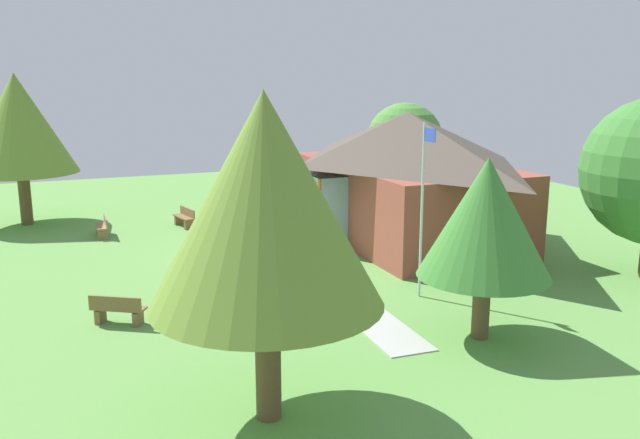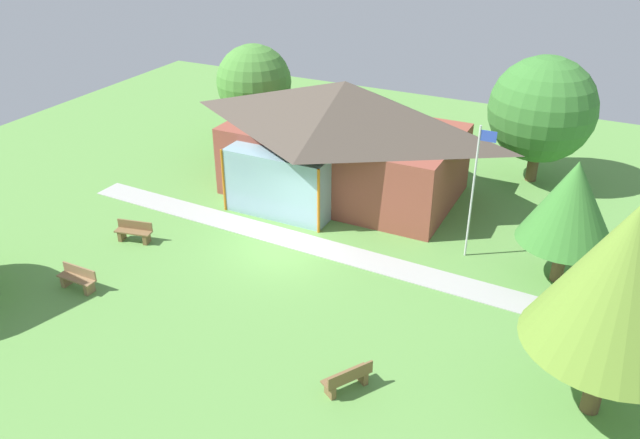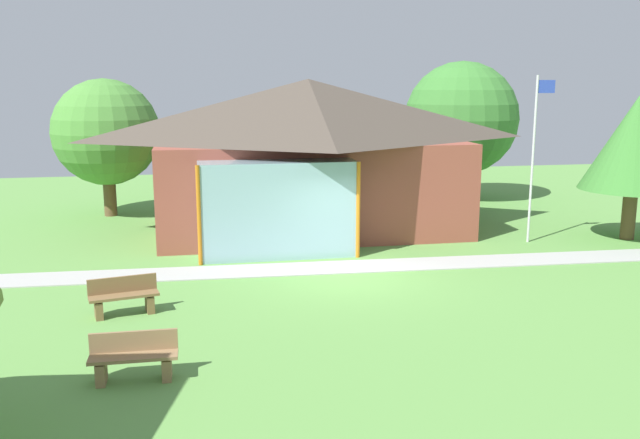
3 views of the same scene
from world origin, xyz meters
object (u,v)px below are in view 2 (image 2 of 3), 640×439
at_px(bench_mid_left, 134,232).
at_px(tree_east_hedge, 571,203).
at_px(tree_far_east, 624,277).
at_px(tree_behind_pavilion_left, 254,82).
at_px(flagpole, 474,187).
at_px(pavilion, 342,137).
at_px(tree_behind_pavilion_right, 542,110).
at_px(bench_front_right, 348,379).
at_px(bench_front_left, 78,279).

relative_size(bench_mid_left, tree_east_hedge, 0.33).
height_order(tree_far_east, tree_behind_pavilion_left, tree_far_east).
xyz_separation_m(flagpole, tree_behind_pavilion_left, (-13.87, 7.16, 0.28)).
height_order(pavilion, tree_far_east, tree_far_east).
height_order(pavilion, flagpole, flagpole).
xyz_separation_m(tree_east_hedge, tree_far_east, (1.83, -6.31, 1.21)).
height_order(tree_behind_pavilion_right, tree_far_east, tree_far_east).
relative_size(tree_east_hedge, tree_far_east, 0.73).
relative_size(bench_mid_left, tree_behind_pavilion_right, 0.26).
height_order(pavilion, tree_behind_pavilion_left, tree_behind_pavilion_left).
relative_size(tree_east_hedge, tree_behind_pavilion_right, 0.78).
relative_size(tree_behind_pavilion_right, tree_far_east, 0.94).
bearing_deg(tree_behind_pavilion_left, pavilion, -29.97).
height_order(pavilion, tree_east_hedge, pavilion).
height_order(bench_mid_left, tree_behind_pavilion_left, tree_behind_pavilion_left).
bearing_deg(tree_east_hedge, bench_front_right, -117.55).
bearing_deg(pavilion, bench_front_left, -113.55).
bearing_deg(pavilion, bench_mid_left, -124.75).
xyz_separation_m(pavilion, tree_behind_pavilion_left, (-7.08, 4.09, 0.51)).
bearing_deg(pavilion, bench_front_right, -64.34).
bearing_deg(bench_front_left, tree_behind_pavilion_left, -81.93).
relative_size(bench_front_left, bench_front_right, 1.00).
bearing_deg(bench_front_left, pavilion, -113.15).
xyz_separation_m(bench_front_left, tree_east_hedge, (15.17, 8.16, 2.75)).
relative_size(pavilion, bench_front_left, 7.45).
relative_size(flagpole, bench_front_right, 3.53).
distance_m(bench_front_left, tree_behind_pavilion_left, 15.93).
height_order(bench_mid_left, tree_east_hedge, tree_east_hedge).
distance_m(bench_mid_left, tree_behind_pavilion_left, 12.42).
height_order(tree_east_hedge, tree_far_east, tree_far_east).
bearing_deg(tree_far_east, bench_mid_left, 174.48).
bearing_deg(tree_east_hedge, pavilion, 162.07).
distance_m(bench_front_right, tree_far_east, 7.79).
bearing_deg(tree_behind_pavilion_right, tree_far_east, -73.89).
xyz_separation_m(pavilion, bench_front_left, (-4.99, -11.45, -2.30)).
bearing_deg(bench_front_right, pavilion, 57.65).
distance_m(flagpole, tree_far_east, 8.48).
distance_m(tree_east_hedge, tree_far_east, 6.68).
height_order(bench_front_left, tree_behind_pavilion_right, tree_behind_pavilion_right).
xyz_separation_m(pavilion, bench_front_right, (5.70, -11.87, -2.30)).
distance_m(bench_front_left, bench_mid_left, 3.58).
bearing_deg(bench_mid_left, tree_east_hedge, -175.85).
distance_m(flagpole, bench_front_left, 14.67).
bearing_deg(bench_front_left, tree_behind_pavilion_right, -126.87).
xyz_separation_m(tree_behind_pavilion_right, tree_behind_pavilion_left, (-14.80, -1.16, -0.33)).
bearing_deg(tree_behind_pavilion_left, bench_mid_left, -82.41).
distance_m(bench_front_right, tree_behind_pavilion_left, 20.64).
relative_size(flagpole, bench_front_left, 3.53).
bearing_deg(flagpole, tree_behind_pavilion_left, 152.70).
distance_m(pavilion, tree_behind_pavilion_right, 9.37).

